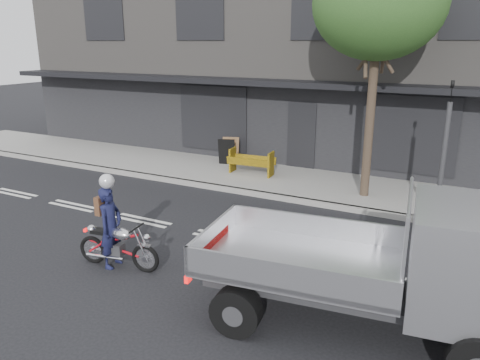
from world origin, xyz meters
name	(u,v)px	position (x,y,z in m)	size (l,w,h in m)	color
ground	(225,238)	(0.00, 0.00, 0.00)	(80.00, 80.00, 0.00)	black
sidewalk	(298,183)	(0.00, 4.70, 0.07)	(32.00, 3.20, 0.15)	gray
kerb	(278,197)	(0.00, 3.10, 0.07)	(32.00, 0.20, 0.15)	gray
building_main	(358,51)	(0.00, 11.30, 4.00)	(26.00, 10.00, 8.00)	slate
street_tree	(379,4)	(2.20, 4.20, 5.28)	(3.40, 3.40, 6.74)	#382B21
traffic_light_pole	(443,158)	(4.20, 3.35, 1.65)	(0.12, 0.12, 3.50)	#2D2D30
motorcycle	(118,245)	(-1.20, -2.24, 0.48)	(1.81, 0.53, 0.94)	black
rider	(111,227)	(-1.35, -2.24, 0.82)	(0.60, 0.39, 1.65)	#141739
flatbed_ute	(441,263)	(4.65, -1.95, 1.31)	(5.15, 2.55, 2.29)	black
construction_barrier	(248,163)	(-1.64, 4.49, 0.57)	(1.51, 0.60, 0.84)	#EAB10C
sandwich_board	(227,152)	(-2.95, 5.41, 0.62)	(0.59, 0.39, 0.93)	black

